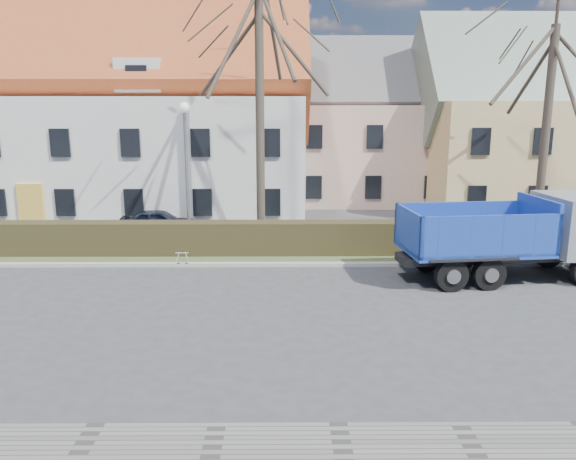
{
  "coord_description": "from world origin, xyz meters",
  "views": [
    {
      "loc": [
        -0.98,
        -15.31,
        5.77
      ],
      "look_at": [
        -0.86,
        3.5,
        1.6
      ],
      "focal_mm": 35.0,
      "sensor_mm": 36.0,
      "label": 1
    }
  ],
  "objects_px": {
    "streetlight": "(187,177)",
    "parked_car_a": "(159,222)",
    "dump_truck": "(500,237)",
    "cart_frame": "(177,259)"
  },
  "relations": [
    {
      "from": "streetlight",
      "to": "parked_car_a",
      "type": "distance_m",
      "value": 4.17
    },
    {
      "from": "dump_truck",
      "to": "cart_frame",
      "type": "bearing_deg",
      "value": 166.0
    },
    {
      "from": "dump_truck",
      "to": "parked_car_a",
      "type": "bearing_deg",
      "value": 145.79
    },
    {
      "from": "dump_truck",
      "to": "cart_frame",
      "type": "distance_m",
      "value": 11.34
    },
    {
      "from": "cart_frame",
      "to": "parked_car_a",
      "type": "xyz_separation_m",
      "value": [
        -1.81,
        5.35,
        0.28
      ]
    },
    {
      "from": "dump_truck",
      "to": "parked_car_a",
      "type": "relative_size",
      "value": 2.13
    },
    {
      "from": "dump_truck",
      "to": "streetlight",
      "type": "distance_m",
      "value": 11.93
    },
    {
      "from": "streetlight",
      "to": "parked_car_a",
      "type": "relative_size",
      "value": 1.74
    },
    {
      "from": "dump_truck",
      "to": "parked_car_a",
      "type": "xyz_separation_m",
      "value": [
        -13.0,
        6.83,
        -0.88
      ]
    },
    {
      "from": "streetlight",
      "to": "parked_car_a",
      "type": "bearing_deg",
      "value": 123.09
    }
  ]
}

